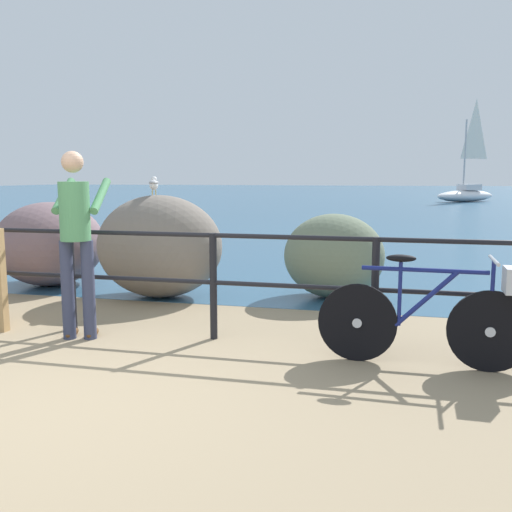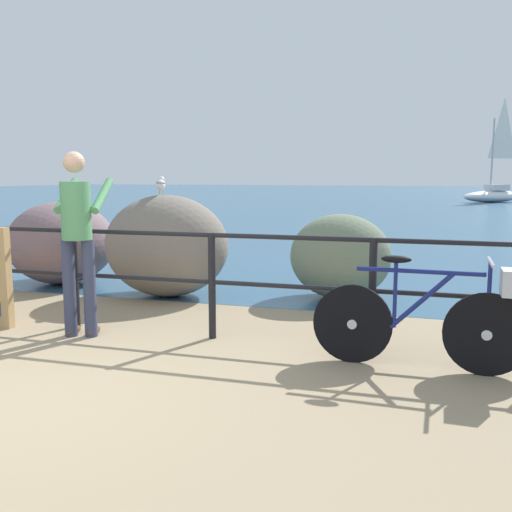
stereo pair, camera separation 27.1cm
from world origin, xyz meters
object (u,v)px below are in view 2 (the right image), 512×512
object	(u,v)px
breakwater_boulder_left	(62,243)
breakwater_boulder_right	(340,256)
bicycle	(437,314)
breakwater_boulder_main	(166,246)
sailboat	(494,190)
person_at_railing	(78,235)
seagull	(161,184)

from	to	relation	value
breakwater_boulder_left	breakwater_boulder_right	size ratio (longest dim) A/B	1.21
bicycle	breakwater_boulder_right	xyz separation A→B (m)	(-1.12, 2.50, 0.07)
bicycle	breakwater_boulder_main	distance (m)	3.87
bicycle	breakwater_boulder_left	xyz separation A→B (m)	(-5.14, 2.39, 0.13)
breakwater_boulder_main	breakwater_boulder_left	size ratio (longest dim) A/B	1.05
bicycle	breakwater_boulder_right	size ratio (longest dim) A/B	1.33
breakwater_boulder_main	sailboat	world-z (taller)	sailboat
person_at_railing	sailboat	distance (m)	32.56
breakwater_boulder_main	breakwater_boulder_right	distance (m)	2.24
person_at_railing	breakwater_boulder_left	world-z (taller)	person_at_railing
person_at_railing	seagull	distance (m)	1.99
breakwater_boulder_main	seagull	world-z (taller)	seagull
breakwater_boulder_left	breakwater_boulder_right	world-z (taller)	breakwater_boulder_left
breakwater_boulder_left	sailboat	world-z (taller)	sailboat
person_at_railing	breakwater_boulder_main	xyz separation A→B (m)	(0.00, 1.93, -0.34)
breakwater_boulder_main	seagull	size ratio (longest dim) A/B	4.85
seagull	sailboat	bearing A→B (deg)	-35.49
bicycle	seagull	xyz separation A→B (m)	(-3.36, 2.01, 0.99)
breakwater_boulder_left	breakwater_boulder_right	xyz separation A→B (m)	(4.02, 0.11, -0.05)
bicycle	seagull	size ratio (longest dim) A/B	5.03
seagull	breakwater_boulder_main	bearing A→B (deg)	-114.51
person_at_railing	breakwater_boulder_right	size ratio (longest dim) A/B	1.39
person_at_railing	breakwater_boulder_main	world-z (taller)	person_at_railing
breakwater_boulder_left	breakwater_boulder_main	bearing A→B (deg)	-11.73
bicycle	sailboat	world-z (taller)	sailboat
person_at_railing	seagull	size ratio (longest dim) A/B	5.27
breakwater_boulder_right	sailboat	bearing A→B (deg)	80.23
person_at_railing	breakwater_boulder_main	bearing A→B (deg)	-12.73
person_at_railing	breakwater_boulder_left	xyz separation A→B (m)	(-1.84, 2.32, -0.40)
sailboat	breakwater_boulder_right	bearing A→B (deg)	39.69
breakwater_boulder_main	seagull	xyz separation A→B (m)	(-0.06, 0.00, 0.80)
person_at_railing	seagull	bearing A→B (deg)	-11.05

